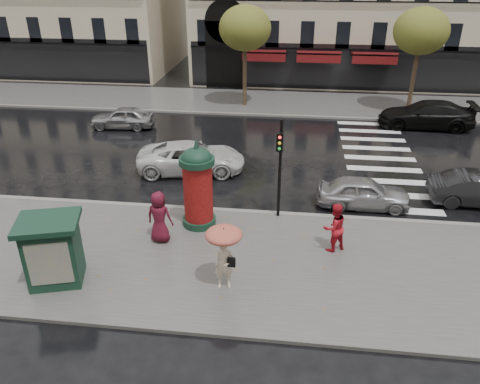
# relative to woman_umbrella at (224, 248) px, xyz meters

# --- Properties ---
(ground) EXTENTS (160.00, 160.00, 0.00)m
(ground) POSITION_rel_woman_umbrella_xyz_m (0.39, 1.88, -1.54)
(ground) COLOR black
(ground) RESTS_ON ground
(near_sidewalk) EXTENTS (90.00, 7.00, 0.12)m
(near_sidewalk) POSITION_rel_woman_umbrella_xyz_m (0.39, 1.38, -1.48)
(near_sidewalk) COLOR #474744
(near_sidewalk) RESTS_ON ground
(far_sidewalk) EXTENTS (90.00, 6.00, 0.12)m
(far_sidewalk) POSITION_rel_woman_umbrella_xyz_m (0.39, 20.88, -1.48)
(far_sidewalk) COLOR #474744
(far_sidewalk) RESTS_ON ground
(near_kerb) EXTENTS (90.00, 0.25, 0.14)m
(near_kerb) POSITION_rel_woman_umbrella_xyz_m (0.39, 4.88, -1.47)
(near_kerb) COLOR slate
(near_kerb) RESTS_ON ground
(far_kerb) EXTENTS (90.00, 0.25, 0.14)m
(far_kerb) POSITION_rel_woman_umbrella_xyz_m (0.39, 17.88, -1.47)
(far_kerb) COLOR slate
(far_kerb) RESTS_ON ground
(zebra_crossing) EXTENTS (3.60, 11.75, 0.01)m
(zebra_crossing) POSITION_rel_woman_umbrella_xyz_m (6.39, 11.48, -1.54)
(zebra_crossing) COLOR silver
(zebra_crossing) RESTS_ON ground
(tree_far_left) EXTENTS (3.40, 3.40, 6.64)m
(tree_far_left) POSITION_rel_woman_umbrella_xyz_m (-1.61, 19.88, 3.62)
(tree_far_left) COLOR #38281C
(tree_far_left) RESTS_ON ground
(tree_far_right) EXTENTS (3.40, 3.40, 6.64)m
(tree_far_right) POSITION_rel_woman_umbrella_xyz_m (9.39, 19.88, 3.62)
(tree_far_right) COLOR #38281C
(tree_far_right) RESTS_ON ground
(woman_umbrella) EXTENTS (1.12, 1.12, 2.16)m
(woman_umbrella) POSITION_rel_woman_umbrella_xyz_m (0.00, 0.00, 0.00)
(woman_umbrella) COLOR beige
(woman_umbrella) RESTS_ON near_sidewalk
(woman_red) EXTENTS (1.10, 1.03, 1.79)m
(woman_red) POSITION_rel_woman_umbrella_xyz_m (3.45, 2.50, -0.53)
(woman_red) COLOR red
(woman_red) RESTS_ON near_sidewalk
(man_burgundy) EXTENTS (1.01, 0.72, 1.93)m
(man_burgundy) POSITION_rel_woman_umbrella_xyz_m (-2.69, 2.35, -0.46)
(man_burgundy) COLOR #551121
(man_burgundy) RESTS_ON near_sidewalk
(morris_column) EXTENTS (1.31, 1.31, 3.53)m
(morris_column) POSITION_rel_woman_umbrella_xyz_m (-1.54, 3.66, 0.26)
(morris_column) COLOR #133223
(morris_column) RESTS_ON near_sidewalk
(traffic_light) EXTENTS (0.27, 0.38, 3.98)m
(traffic_light) POSITION_rel_woman_umbrella_xyz_m (1.43, 4.60, 0.99)
(traffic_light) COLOR black
(traffic_light) RESTS_ON near_sidewalk
(newsstand) EXTENTS (2.19, 1.99, 2.20)m
(newsstand) POSITION_rel_woman_umbrella_xyz_m (-5.31, -0.32, -0.29)
(newsstand) COLOR #133223
(newsstand) RESTS_ON near_sidewalk
(car_silver) EXTENTS (3.81, 1.58, 1.29)m
(car_silver) POSITION_rel_woman_umbrella_xyz_m (4.89, 6.08, -0.90)
(car_silver) COLOR #B0B0B5
(car_silver) RESTS_ON ground
(car_white) EXTENTS (5.39, 3.04, 1.42)m
(car_white) POSITION_rel_woman_umbrella_xyz_m (-2.93, 8.74, -0.83)
(car_white) COLOR silver
(car_white) RESTS_ON ground
(car_black) EXTENTS (5.62, 2.47, 1.61)m
(car_black) POSITION_rel_woman_umbrella_xyz_m (9.78, 16.83, -0.74)
(car_black) COLOR black
(car_black) RESTS_ON ground
(car_far_silver) EXTENTS (3.91, 1.83, 1.30)m
(car_far_silver) POSITION_rel_woman_umbrella_xyz_m (-8.42, 14.51, -0.90)
(car_far_silver) COLOR #9C9CA0
(car_far_silver) RESTS_ON ground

